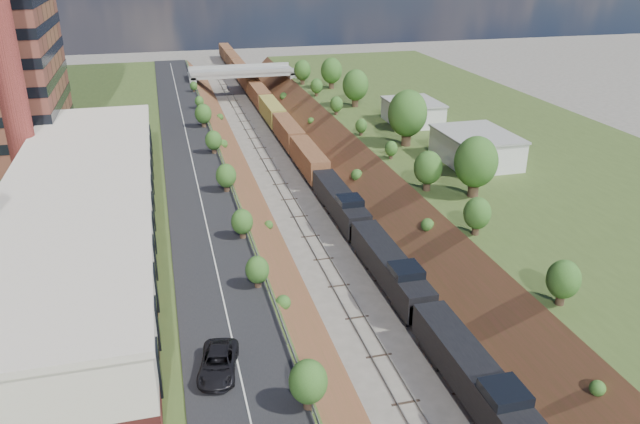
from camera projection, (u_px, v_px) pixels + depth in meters
platform_left at (63, 195)px, 83.92m from camera, size 44.00×180.00×5.00m
platform_right at (503, 157)px, 99.19m from camera, size 44.00×180.00×5.00m
embankment_left at (228, 197)px, 90.00m from camera, size 10.00×180.00×10.00m
embankment_right at (372, 183)px, 95.09m from camera, size 10.00×180.00×10.00m
rail_left_track at (285, 191)px, 91.90m from camera, size 1.58×180.00×0.18m
rail_right_track at (319, 188)px, 93.11m from camera, size 1.58×180.00×0.18m
road at (193, 166)px, 86.97m from camera, size 8.00×180.00×0.10m
guardrail at (223, 161)px, 87.54m from camera, size 0.10×171.00×0.70m
commercial_building at (81, 212)px, 63.14m from camera, size 14.30×62.30×7.00m
overpass at (242, 78)px, 145.78m from camera, size 24.50×8.30×7.40m
white_building_near at (476, 148)px, 88.10m from camera, size 9.00×12.00×4.00m
white_building_far at (413, 113)px, 107.64m from camera, size 8.00×10.00×3.60m
tree_right_large at (476, 162)px, 74.99m from camera, size 5.25×5.25×7.61m
tree_left_crest at (271, 292)px, 51.45m from camera, size 2.45×2.45×3.55m
freight_train at (273, 112)px, 125.13m from camera, size 2.96×182.74×4.55m
suv at (218, 363)px, 44.59m from camera, size 3.69×6.00×1.55m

